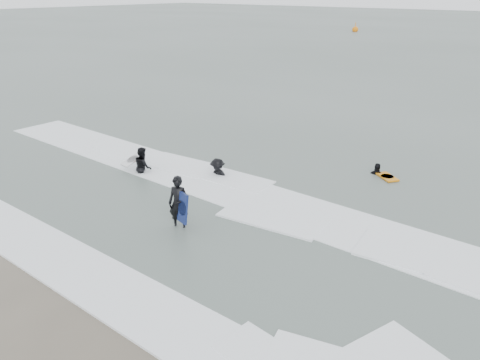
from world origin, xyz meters
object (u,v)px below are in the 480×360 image
Objects in this scene: surfer_breaker at (218,177)px; surfer_right_near at (377,175)px; surfer_centre at (180,229)px; surfer_wading at (144,173)px; buoy at (355,29)px.

surfer_right_near reaches higher than surfer_breaker.
surfer_centre reaches higher than surfer_breaker.
surfer_wading is (-4.56, 2.41, 0.00)m from surfer_centre.
buoy reaches higher than surfer_wading.
surfer_breaker is (2.63, 1.58, 0.00)m from surfer_wading.
surfer_centre is at bearing -64.31° from surfer_breaker.
surfer_centre is 1.09× the size of surfer_breaker.
surfer_centre is 72.15m from buoy.
surfer_wading is at bearing -71.00° from buoy.
surfer_centre is 1.08× the size of surfer_right_near.
surfer_wading is 1.02× the size of surfer_breaker.
surfer_wading is at bearing 130.89° from surfer_centre.
buoy reaches higher than surfer_right_near.
surfer_right_near is at bearing 40.74° from surfer_breaker.
buoy is at bearing -40.71° from surfer_wading.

